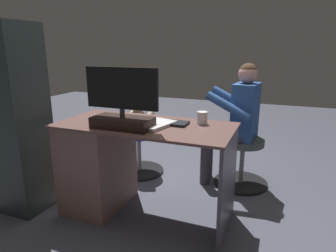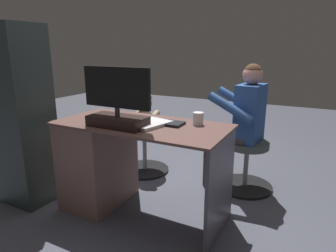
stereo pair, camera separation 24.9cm
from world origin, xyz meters
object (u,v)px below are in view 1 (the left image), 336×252
at_px(monitor, 122,109).
at_px(visitor_chair, 242,160).
at_px(office_chair_teddy, 139,149).
at_px(teddy_bear, 139,113).
at_px(desk, 107,162).
at_px(cup, 202,118).
at_px(computer_mouse, 125,118).
at_px(keyboard, 161,122).
at_px(person, 236,116).
at_px(tv_remote, 107,118).

xyz_separation_m(monitor, visitor_chair, (-0.73, -0.98, -0.63)).
xyz_separation_m(office_chair_teddy, teddy_bear, (0.00, -0.01, 0.38)).
height_order(desk, cup, cup).
relative_size(office_chair_teddy, teddy_bear, 1.33).
distance_m(office_chair_teddy, visitor_chair, 1.06).
bearing_deg(desk, teddy_bear, -83.89).
bearing_deg(computer_mouse, cup, -170.69).
bearing_deg(visitor_chair, office_chair_teddy, 5.72).
bearing_deg(visitor_chair, keyboard, 55.30).
bearing_deg(monitor, cup, -147.80).
bearing_deg(person, office_chair_teddy, 5.72).
relative_size(monitor, keyboard, 1.30).
distance_m(keyboard, computer_mouse, 0.30).
height_order(cup, tv_remote, cup).
bearing_deg(visitor_chair, teddy_bear, 5.06).
distance_m(computer_mouse, teddy_bear, 0.73).
relative_size(keyboard, office_chair_teddy, 0.82).
distance_m(monitor, keyboard, 0.32).
xyz_separation_m(monitor, computer_mouse, (0.10, -0.21, -0.11)).
height_order(keyboard, computer_mouse, computer_mouse).
bearing_deg(computer_mouse, tv_remote, 14.21).
relative_size(desk, office_chair_teddy, 2.57).
relative_size(computer_mouse, teddy_bear, 0.25).
distance_m(desk, visitor_chair, 1.29).
xyz_separation_m(cup, visitor_chair, (-0.23, -0.67, -0.54)).
bearing_deg(tv_remote, person, -171.67).
bearing_deg(monitor, tv_remote, -35.34).
xyz_separation_m(visitor_chair, person, (0.08, 0.01, 0.43)).
distance_m(teddy_bear, person, 0.98).
bearing_deg(cup, person, -102.83).
bearing_deg(cup, office_chair_teddy, -34.39).
distance_m(desk, cup, 0.87).
height_order(monitor, computer_mouse, monitor).
bearing_deg(keyboard, monitor, 48.17).
bearing_deg(visitor_chair, monitor, 53.59).
bearing_deg(monitor, person, -123.48).
xyz_separation_m(monitor, person, (-0.65, -0.98, -0.20)).
bearing_deg(tv_remote, computer_mouse, 160.73).
distance_m(tv_remote, teddy_bear, 0.73).
xyz_separation_m(desk, tv_remote, (-0.01, -0.03, 0.37)).
relative_size(computer_mouse, cup, 1.03).
bearing_deg(computer_mouse, office_chair_teddy, -70.76).
bearing_deg(visitor_chair, computer_mouse, 42.95).
relative_size(cup, teddy_bear, 0.24).
bearing_deg(tv_remote, visitor_chair, -173.83).
bearing_deg(monitor, visitor_chair, -126.41).
bearing_deg(computer_mouse, desk, 22.94).
distance_m(computer_mouse, person, 1.07).
xyz_separation_m(teddy_bear, person, (-0.98, -0.09, 0.04)).
bearing_deg(office_chair_teddy, keyboard, 128.86).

